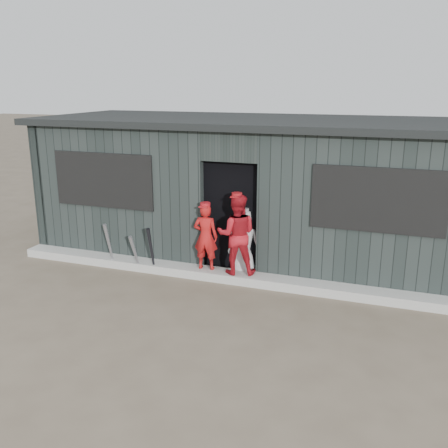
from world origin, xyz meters
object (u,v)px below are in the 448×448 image
at_px(bat_right, 151,251).
at_px(player_red_right, 237,234).
at_px(dugout, 253,188).
at_px(player_red_left, 206,237).
at_px(player_grey_back, 244,243).
at_px(bat_mid, 135,254).
at_px(bat_left, 109,246).

height_order(bat_right, player_red_right, player_red_right).
xyz_separation_m(bat_right, dugout, (1.30, 1.84, 0.86)).
height_order(player_red_left, dugout, dugout).
relative_size(bat_right, player_red_right, 0.63).
height_order(bat_right, player_grey_back, player_grey_back).
bearing_deg(player_red_right, bat_mid, -8.82).
bearing_deg(bat_right, player_red_left, 11.18).
bearing_deg(bat_right, player_grey_back, 16.21).
relative_size(player_red_right, dugout, 0.16).
bearing_deg(bat_mid, player_red_left, 10.60).
bearing_deg(player_red_right, dugout, -98.56).
height_order(bat_left, player_red_right, player_red_right).
height_order(bat_mid, dugout, dugout).
distance_m(player_red_left, player_grey_back, 0.66).
distance_m(player_red_left, player_red_right, 0.57).
xyz_separation_m(bat_mid, dugout, (1.60, 1.88, 0.94)).
xyz_separation_m(bat_right, player_red_left, (0.95, 0.19, 0.30)).
bearing_deg(bat_left, bat_mid, -3.33).
height_order(bat_mid, player_red_right, player_red_right).
relative_size(bat_left, player_red_right, 0.64).
height_order(player_grey_back, dugout, dugout).
relative_size(bat_left, player_grey_back, 0.73).
bearing_deg(bat_right, dugout, 54.61).
bearing_deg(bat_left, player_red_left, 6.45).
height_order(player_red_left, player_red_right, player_red_right).
bearing_deg(player_red_right, player_red_left, -17.27).
distance_m(bat_right, dugout, 2.41).
bearing_deg(bat_mid, player_red_right, 6.88).
distance_m(bat_left, bat_mid, 0.55).
relative_size(player_grey_back, dugout, 0.14).
bearing_deg(player_grey_back, bat_mid, 7.65).
bearing_deg(player_grey_back, player_red_right, 75.24).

